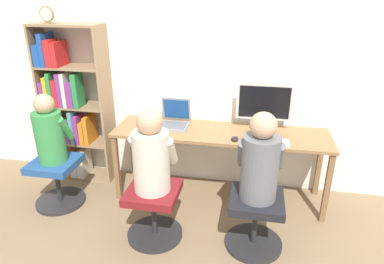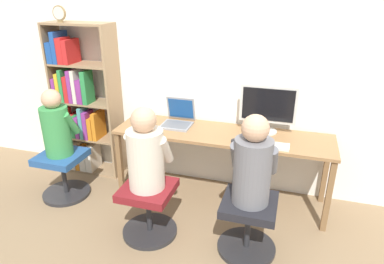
# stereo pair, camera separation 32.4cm
# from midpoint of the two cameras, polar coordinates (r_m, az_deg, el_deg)

# --- Properties ---
(ground_plane) EXTENTS (14.00, 14.00, 0.00)m
(ground_plane) POSITION_cam_midpoint_polar(r_m,az_deg,el_deg) (3.53, 1.15, -13.09)
(ground_plane) COLOR #846B4C
(wall_back) EXTENTS (10.00, 0.05, 2.60)m
(wall_back) POSITION_cam_midpoint_polar(r_m,az_deg,el_deg) (3.57, 3.08, 10.32)
(wall_back) COLOR white
(wall_back) RESTS_ON ground_plane
(desk) EXTENTS (2.15, 0.57, 0.75)m
(desk) POSITION_cam_midpoint_polar(r_m,az_deg,el_deg) (3.44, 2.05, -1.17)
(desk) COLOR olive
(desk) RESTS_ON ground_plane
(desktop_monitor) EXTENTS (0.55, 0.22, 0.47)m
(desktop_monitor) POSITION_cam_midpoint_polar(r_m,az_deg,el_deg) (3.43, 9.29, 4.27)
(desktop_monitor) COLOR beige
(desktop_monitor) RESTS_ON desk
(laptop) EXTENTS (0.30, 0.32, 0.27)m
(laptop) POSITION_cam_midpoint_polar(r_m,az_deg,el_deg) (3.56, -5.59, 1.92)
(laptop) COLOR gray
(laptop) RESTS_ON desk
(keyboard) EXTENTS (0.42, 0.14, 0.03)m
(keyboard) POSITION_cam_midpoint_polar(r_m,az_deg,el_deg) (3.21, 9.40, -1.60)
(keyboard) COLOR silver
(keyboard) RESTS_ON desk
(computer_mouse_by_keyboard) EXTENTS (0.07, 0.10, 0.03)m
(computer_mouse_by_keyboard) POSITION_cam_midpoint_polar(r_m,az_deg,el_deg) (3.22, 4.31, -1.19)
(computer_mouse_by_keyboard) COLOR black
(computer_mouse_by_keyboard) RESTS_ON desk
(office_chair_left) EXTENTS (0.50, 0.50, 0.49)m
(office_chair_left) POSITION_cam_midpoint_polar(r_m,az_deg,el_deg) (3.00, 7.39, -14.16)
(office_chair_left) COLOR #262628
(office_chair_left) RESTS_ON ground_plane
(office_chair_right) EXTENTS (0.50, 0.50, 0.49)m
(office_chair_right) POSITION_cam_midpoint_polar(r_m,az_deg,el_deg) (3.11, -9.42, -12.72)
(office_chair_right) COLOR #262628
(office_chair_right) RESTS_ON ground_plane
(person_at_monitor) EXTENTS (0.36, 0.34, 0.74)m
(person_at_monitor) POSITION_cam_midpoint_polar(r_m,az_deg,el_deg) (2.71, 7.97, -4.91)
(person_at_monitor) COLOR slate
(person_at_monitor) RESTS_ON office_chair_left
(person_at_laptop) EXTENTS (0.38, 0.34, 0.72)m
(person_at_laptop) POSITION_cam_midpoint_polar(r_m,az_deg,el_deg) (2.84, -10.07, -3.93)
(person_at_laptop) COLOR beige
(person_at_laptop) RESTS_ON office_chair_right
(bookshelf) EXTENTS (0.74, 0.31, 1.74)m
(bookshelf) POSITION_cam_midpoint_polar(r_m,az_deg,el_deg) (4.10, -21.88, 3.11)
(bookshelf) COLOR #997A56
(bookshelf) RESTS_ON ground_plane
(desk_clock) EXTENTS (0.15, 0.03, 0.17)m
(desk_clock) POSITION_cam_midpoint_polar(r_m,az_deg,el_deg) (3.88, -25.40, 17.25)
(desk_clock) COLOR olive
(desk_clock) RESTS_ON bookshelf
(office_chair_side) EXTENTS (0.50, 0.50, 0.49)m
(office_chair_side) POSITION_cam_midpoint_polar(r_m,az_deg,el_deg) (3.83, -23.86, -7.25)
(office_chair_side) COLOR #262628
(office_chair_side) RESTS_ON ground_plane
(person_near_shelf) EXTENTS (0.33, 0.31, 0.69)m
(person_near_shelf) POSITION_cam_midpoint_polar(r_m,az_deg,el_deg) (3.62, -25.12, -0.04)
(person_near_shelf) COLOR #388C47
(person_near_shelf) RESTS_ON office_chair_side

